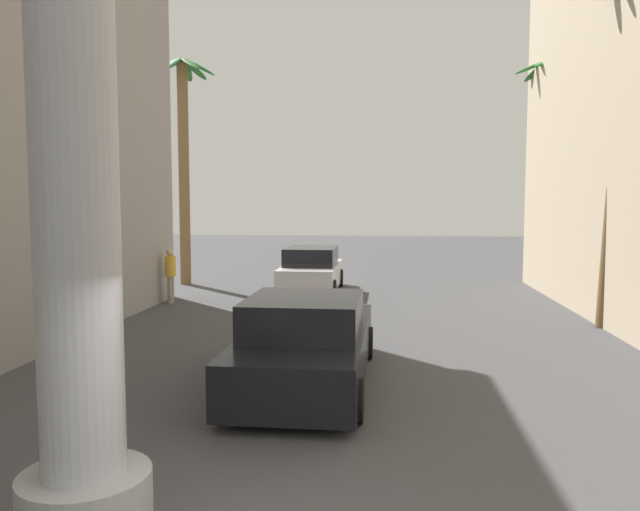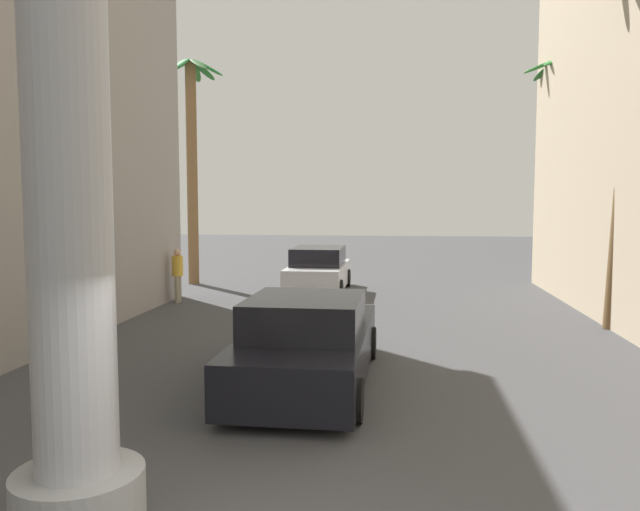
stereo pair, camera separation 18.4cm
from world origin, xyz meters
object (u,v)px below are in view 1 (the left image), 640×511
pedestrian_far_left (170,272)px  palm_tree_mid_right (620,101)px  car_lead (307,344)px  palm_tree_far_right (550,141)px  car_far (311,271)px  palm_tree_far_left (184,151)px

pedestrian_far_left → palm_tree_mid_right: bearing=-11.9°
car_lead → palm_tree_far_right: palm_tree_far_right is taller
car_far → palm_tree_mid_right: (8.13, -5.36, 4.80)m
palm_tree_far_right → pedestrian_far_left: (-12.49, -5.04, -4.35)m
car_far → palm_tree_far_left: 6.78m
palm_tree_mid_right → pedestrian_far_left: 13.25m
palm_tree_far_right → pedestrian_far_left: bearing=-158.0°
car_lead → palm_tree_far_right: (7.24, 13.16, 4.62)m
car_far → palm_tree_far_left: bearing=162.1°
palm_tree_far_left → palm_tree_mid_right: 14.87m
palm_tree_far_left → pedestrian_far_left: palm_tree_far_left is taller
palm_tree_far_right → car_far: bearing=-165.1°
car_lead → pedestrian_far_left: 9.67m
palm_tree_far_left → palm_tree_mid_right: bearing=-28.0°
car_lead → palm_tree_far_left: palm_tree_far_left is taller
pedestrian_far_left → car_far: bearing=34.6°
car_lead → car_far: 10.98m
palm_tree_far_left → palm_tree_far_right: bearing=2.7°
car_far → palm_tree_far_right: (8.44, 2.25, 4.59)m
palm_tree_far_right → palm_tree_mid_right: 7.62m
car_lead → car_far: bearing=96.3°
palm_tree_far_right → palm_tree_mid_right: bearing=-92.4°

